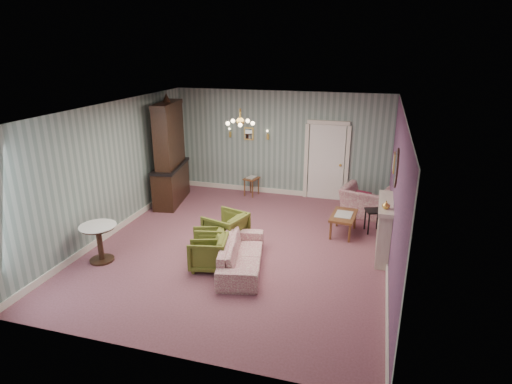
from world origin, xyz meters
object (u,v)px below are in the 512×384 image
(olive_chair_c, at_px, (226,227))
(fireplace, at_px, (384,229))
(olive_chair_b, at_px, (208,244))
(dresser, at_px, (169,151))
(side_table_black, at_px, (373,221))
(olive_chair_a, at_px, (209,251))
(coffee_table, at_px, (343,224))
(sofa_chintz, at_px, (241,250))
(pedestal_table, at_px, (100,243))
(wingback_chair, at_px, (366,197))

(olive_chair_c, relative_size, fireplace, 0.56)
(olive_chair_b, xyz_separation_m, dresser, (-2.19, 2.77, 1.10))
(olive_chair_b, distance_m, side_table_black, 3.84)
(dresser, xyz_separation_m, fireplace, (5.51, -1.64, -0.84))
(olive_chair_a, relative_size, coffee_table, 0.76)
(sofa_chintz, height_order, pedestal_table, pedestal_table)
(olive_chair_b, height_order, side_table_black, olive_chair_b)
(olive_chair_a, height_order, pedestal_table, pedestal_table)
(olive_chair_a, bearing_deg, wingback_chair, 130.74)
(olive_chair_c, distance_m, wingback_chair, 3.76)
(olive_chair_c, relative_size, sofa_chintz, 0.41)
(olive_chair_a, bearing_deg, coffee_table, 122.75)
(olive_chair_c, distance_m, coffee_table, 2.66)
(pedestal_table, bearing_deg, sofa_chintz, 10.62)
(wingback_chair, height_order, fireplace, fireplace)
(wingback_chair, relative_size, fireplace, 0.79)
(pedestal_table, bearing_deg, coffee_table, 30.43)
(pedestal_table, bearing_deg, side_table_black, 29.65)
(sofa_chintz, xyz_separation_m, pedestal_table, (-2.75, -0.51, 0.01))
(olive_chair_c, bearing_deg, sofa_chintz, 52.75)
(sofa_chintz, relative_size, wingback_chair, 1.71)
(olive_chair_a, bearing_deg, pedestal_table, -92.55)
(olive_chair_a, xyz_separation_m, pedestal_table, (-2.14, -0.34, 0.03))
(coffee_table, bearing_deg, sofa_chintz, -129.20)
(coffee_table, xyz_separation_m, side_table_black, (0.64, 0.29, 0.03))
(olive_chair_c, height_order, dresser, dresser)
(olive_chair_a, bearing_deg, olive_chair_b, -167.22)
(wingback_chair, distance_m, pedestal_table, 6.26)
(coffee_table, bearing_deg, pedestal_table, -149.57)
(olive_chair_a, xyz_separation_m, wingback_chair, (2.74, 3.57, 0.13))
(wingback_chair, height_order, side_table_black, wingback_chair)
(wingback_chair, bearing_deg, olive_chair_a, 67.90)
(olive_chair_a, distance_m, wingback_chair, 4.50)
(fireplace, bearing_deg, olive_chair_a, -155.37)
(olive_chair_a, relative_size, wingback_chair, 0.63)
(olive_chair_a, height_order, dresser, dresser)
(olive_chair_b, xyz_separation_m, sofa_chintz, (0.75, -0.15, 0.05))
(sofa_chintz, distance_m, fireplace, 2.88)
(fireplace, distance_m, side_table_black, 1.17)
(dresser, relative_size, coffee_table, 3.07)
(coffee_table, bearing_deg, fireplace, -43.85)
(wingback_chair, height_order, coffee_table, wingback_chair)
(coffee_table, bearing_deg, olive_chair_b, -141.62)
(side_table_black, xyz_separation_m, pedestal_table, (-5.11, -2.91, 0.12))
(olive_chair_b, distance_m, dresser, 3.70)
(wingback_chair, xyz_separation_m, dresser, (-5.08, -0.47, 0.94))
(sofa_chintz, bearing_deg, wingback_chair, -44.46)
(olive_chair_b, height_order, dresser, dresser)
(olive_chair_b, xyz_separation_m, olive_chair_c, (0.12, 0.71, 0.07))
(side_table_black, bearing_deg, dresser, 174.27)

